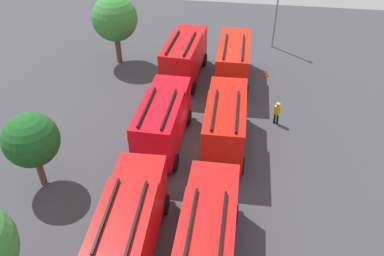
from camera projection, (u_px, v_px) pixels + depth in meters
name	position (u px, v px, depth m)	size (l,w,h in m)	color
ground_plane	(192.00, 144.00, 27.65)	(55.01, 55.01, 0.00)	#38383D
fire_truck_0	(208.00, 232.00, 19.10)	(7.20, 2.75, 3.88)	red
fire_truck_1	(225.00, 122.00, 26.09)	(7.23, 2.83, 3.88)	red
fire_truck_2	(234.00, 60.00, 32.88)	(7.22, 2.80, 3.88)	red
fire_truck_3	(130.00, 221.00, 19.64)	(7.28, 2.94, 3.88)	red
fire_truck_4	(163.00, 119.00, 26.30)	(7.25, 2.88, 3.88)	red
fire_truck_5	(184.00, 56.00, 33.43)	(7.36, 3.17, 3.88)	red
firefighter_1	(277.00, 112.00, 29.02)	(0.36, 0.47, 1.71)	black
tree_1	(31.00, 140.00, 22.70)	(3.21, 3.21, 4.98)	brown
tree_2	(115.00, 19.00, 34.67)	(3.94, 3.94, 6.11)	brown
traffic_cone_0	(266.00, 73.00, 34.90)	(0.41, 0.41, 0.59)	#F2600C
traffic_cone_1	(128.00, 134.00, 28.02)	(0.47, 0.47, 0.67)	#F2600C
lamppost	(277.00, 5.00, 37.08)	(0.36, 0.36, 7.11)	slate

